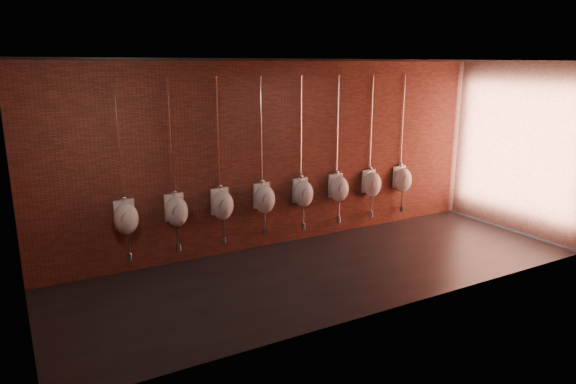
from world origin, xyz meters
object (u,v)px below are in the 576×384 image
at_px(urinal_3, 264,198).
at_px(urinal_4, 303,193).
at_px(urinal_6, 372,183).
at_px(urinal_1, 176,211).
at_px(urinal_2, 222,204).
at_px(urinal_0, 126,218).
at_px(urinal_7, 403,179).
at_px(urinal_5, 339,188).

relative_size(urinal_3, urinal_4, 1.00).
xyz_separation_m(urinal_4, urinal_6, (1.55, 0.00, 0.00)).
xyz_separation_m(urinal_3, urinal_4, (0.78, 0.00, 0.00)).
bearing_deg(urinal_1, urinal_6, 0.00).
xyz_separation_m(urinal_2, urinal_4, (1.55, 0.00, 0.00)).
distance_m(urinal_1, urinal_4, 2.33).
xyz_separation_m(urinal_0, urinal_3, (2.33, 0.00, 0.00)).
bearing_deg(urinal_6, urinal_4, 180.00).
height_order(urinal_1, urinal_2, same).
bearing_deg(urinal_7, urinal_6, 180.00).
relative_size(urinal_0, urinal_2, 1.00).
distance_m(urinal_0, urinal_3, 2.33).
bearing_deg(urinal_5, urinal_1, 180.00).
relative_size(urinal_6, urinal_7, 1.00).
height_order(urinal_0, urinal_2, same).
xyz_separation_m(urinal_4, urinal_7, (2.33, 0.00, 0.00)).
relative_size(urinal_2, urinal_6, 1.00).
relative_size(urinal_1, urinal_3, 1.00).
xyz_separation_m(urinal_3, urinal_5, (1.55, 0.00, 0.00)).
xyz_separation_m(urinal_3, urinal_7, (3.10, 0.00, 0.00)).
bearing_deg(urinal_3, urinal_2, 180.00).
bearing_deg(urinal_1, urinal_2, 0.00).
bearing_deg(urinal_1, urinal_7, 0.00).
bearing_deg(urinal_3, urinal_5, 0.00).
bearing_deg(urinal_0, urinal_1, 0.00).
xyz_separation_m(urinal_0, urinal_1, (0.78, 0.00, 0.00)).
bearing_deg(urinal_7, urinal_2, 180.00).
bearing_deg(urinal_6, urinal_2, 180.00).
xyz_separation_m(urinal_1, urinal_6, (3.88, 0.00, 0.00)).
relative_size(urinal_0, urinal_4, 1.00).
bearing_deg(urinal_3, urinal_1, 180.00).
bearing_deg(urinal_1, urinal_0, 180.00).
height_order(urinal_0, urinal_3, same).
relative_size(urinal_0, urinal_7, 1.00).
xyz_separation_m(urinal_1, urinal_2, (0.78, 0.00, 0.00)).
relative_size(urinal_4, urinal_6, 1.00).
distance_m(urinal_4, urinal_6, 1.55).
distance_m(urinal_1, urinal_7, 4.65).
bearing_deg(urinal_4, urinal_1, 180.00).
relative_size(urinal_5, urinal_6, 1.00).
height_order(urinal_4, urinal_6, same).
distance_m(urinal_6, urinal_7, 0.78).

